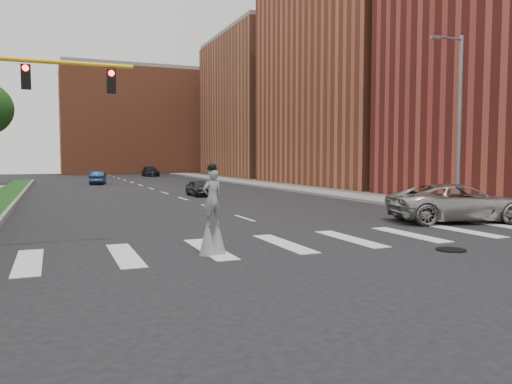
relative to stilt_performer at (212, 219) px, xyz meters
name	(u,v)px	position (x,y,z in m)	size (l,w,h in m)	color
ground_plane	(333,246)	(4.00, -0.18, -1.04)	(160.00, 160.00, 0.00)	black
median_curb	(16,202)	(-6.45, 19.82, -0.90)	(0.20, 60.00, 0.28)	gray
sidewalk_right	(308,189)	(16.50, 24.82, -0.95)	(5.00, 90.00, 0.18)	gray
manhole	(451,250)	(7.00, -2.18, -1.02)	(0.90, 0.90, 0.04)	black
building_mid	(368,68)	(26.00, 29.82, 10.96)	(16.00, 22.00, 24.00)	#9E4E31
building_far	(273,109)	(26.00, 53.82, 8.96)	(16.00, 22.00, 20.00)	#9D583A
building_backdrop	(137,123)	(10.00, 77.82, 7.96)	(26.00, 14.00, 18.00)	#9E4E31
streetlight	(458,117)	(14.90, 5.82, 3.86)	(2.05, 0.20, 9.00)	slate
stilt_performer	(212,219)	(0.00, 0.00, 0.00)	(0.83, 0.58, 2.71)	#342414
suv_crossing	(458,203)	(12.37, 3.06, -0.19)	(2.81, 6.09, 1.69)	#A4A29B
car_near	(199,188)	(5.73, 21.76, -0.44)	(1.42, 3.52, 1.20)	black
car_mid	(98,178)	(0.11, 41.36, -0.36)	(1.45, 4.16, 1.37)	#152B4A
car_far	(150,171)	(9.31, 61.52, -0.31)	(2.06, 5.06, 1.47)	black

